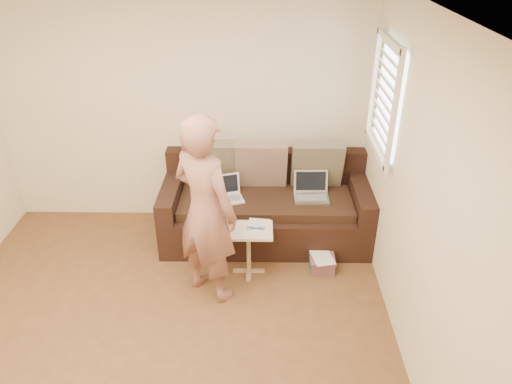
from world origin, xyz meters
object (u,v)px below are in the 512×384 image
drinking_glass (230,221)px  striped_box (322,263)px  laptop_silver (312,199)px  person (206,211)px  laptop_white (227,200)px  side_table (249,251)px  sofa (266,203)px

drinking_glass → striped_box: size_ratio=0.48×
laptop_silver → person: size_ratio=0.20×
laptop_white → laptop_silver: bearing=-14.6°
striped_box → side_table: bearing=-176.6°
laptop_white → drinking_glass: bearing=-100.5°
side_table → laptop_silver: bearing=41.2°
person → side_table: person is taller
sofa → laptop_white: sofa is taller
sofa → striped_box: size_ratio=8.79×
laptop_white → side_table: 0.64m
laptop_white → drinking_glass: (0.06, -0.47, 0.05)m
person → side_table: 0.78m
sofa → striped_box: bearing=-45.8°
person → laptop_white: bearing=-62.6°
laptop_white → striped_box: bearing=-43.8°
person → sofa: bearing=-84.4°
laptop_white → striped_box: laptop_white is taller
drinking_glass → laptop_silver: bearing=31.8°
side_table → drinking_glass: drinking_glass is taller
drinking_glass → laptop_white: bearing=96.9°
sofa → drinking_glass: bearing=-121.6°
laptop_white → side_table: laptop_white is taller
drinking_glass → striped_box: drinking_glass is taller
laptop_silver → striped_box: (0.08, -0.53, -0.44)m
laptop_silver → laptop_white: same height
laptop_silver → person: person is taller
sofa → side_table: sofa is taller
laptop_white → drinking_glass: size_ratio=2.75×
person → side_table: bearing=-106.4°
laptop_white → person: person is taller
sofa → person: size_ratio=1.23×
side_table → drinking_glass: 0.37m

